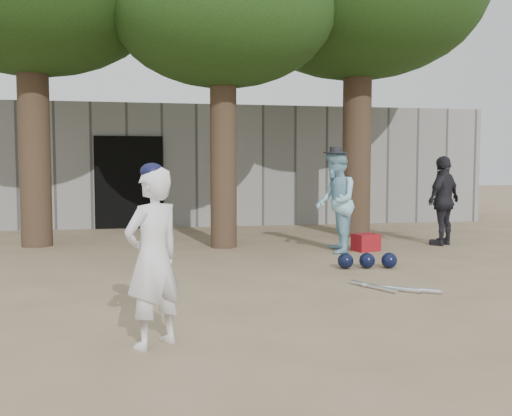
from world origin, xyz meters
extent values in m
plane|color=#937C5E|center=(0.00, 0.00, 0.00)|extent=(70.00, 70.00, 0.00)
imported|color=white|center=(-0.71, -1.45, 0.74)|extent=(0.64, 0.61, 1.47)
imported|color=#94CFE5|center=(2.41, 3.21, 0.87)|extent=(0.81, 0.96, 1.75)
imported|color=black|center=(4.70, 3.72, 0.84)|extent=(1.05, 0.88, 1.68)
cube|color=#A7161F|center=(2.99, 3.26, 0.15)|extent=(0.49, 0.42, 0.30)
cube|color=gray|center=(0.00, 8.00, 1.50)|extent=(16.00, 0.35, 3.00)
cube|color=black|center=(-1.20, 7.80, 1.10)|extent=(1.60, 0.08, 2.20)
cube|color=slate|center=(0.00, 10.50, 1.50)|extent=(16.00, 5.00, 3.00)
sphere|color=black|center=(2.04, 1.66, 0.12)|extent=(0.23, 0.23, 0.23)
sphere|color=black|center=(2.36, 1.64, 0.12)|extent=(0.23, 0.23, 0.23)
sphere|color=black|center=(2.68, 1.59, 0.12)|extent=(0.23, 0.23, 0.23)
cylinder|color=silver|center=(1.91, 0.31, 0.03)|extent=(0.36, 0.67, 0.06)
cylinder|color=silver|center=(2.09, 0.19, 0.03)|extent=(0.57, 0.53, 0.06)
cylinder|color=silver|center=(2.27, 0.07, 0.03)|extent=(0.63, 0.45, 0.06)
cylinder|color=brown|center=(-2.80, 5.00, 2.75)|extent=(0.56, 0.56, 5.50)
cylinder|color=brown|center=(0.60, 4.20, 2.50)|extent=(0.48, 0.48, 5.00)
ellipsoid|color=#284C19|center=(0.60, 4.20, 4.20)|extent=(4.00, 4.00, 2.60)
cylinder|color=brown|center=(3.60, 5.40, 2.90)|extent=(0.60, 0.60, 5.80)
camera|label=1|loc=(-0.74, -6.12, 1.48)|focal=40.00mm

